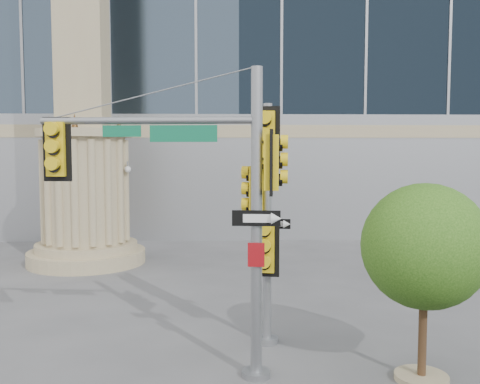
{
  "coord_description": "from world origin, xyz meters",
  "views": [
    {
      "loc": [
        -0.9,
        -11.38,
        4.33
      ],
      "look_at": [
        -0.4,
        2.0,
        3.27
      ],
      "focal_mm": 40.0,
      "sensor_mm": 36.0,
      "label": 1
    }
  ],
  "objects": [
    {
      "name": "ground",
      "position": [
        0.0,
        0.0,
        0.0
      ],
      "size": [
        120.0,
        120.0,
        0.0
      ],
      "primitive_type": "plane",
      "color": "#545456",
      "rests_on": "ground"
    },
    {
      "name": "street_tree",
      "position": [
        2.92,
        -1.76,
        2.45
      ],
      "size": [
        2.39,
        2.33,
        3.72
      ],
      "color": "tan",
      "rests_on": "ground"
    },
    {
      "name": "monument",
      "position": [
        -6.0,
        9.0,
        5.52
      ],
      "size": [
        4.4,
        4.4,
        16.6
      ],
      "color": "tan",
      "rests_on": "ground"
    },
    {
      "name": "secondary_signal_pole",
      "position": [
        0.06,
        0.19,
        3.13
      ],
      "size": [
        0.92,
        0.81,
        5.33
      ],
      "rotation": [
        0.0,
        0.0,
        -0.21
      ],
      "color": "slate",
      "rests_on": "ground"
    },
    {
      "name": "main_signal_pole",
      "position": [
        -1.27,
        -1.38,
        3.62
      ],
      "size": [
        4.51,
        0.91,
        5.85
      ],
      "rotation": [
        0.0,
        0.0,
        -0.11
      ],
      "color": "slate",
      "rests_on": "ground"
    }
  ]
}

